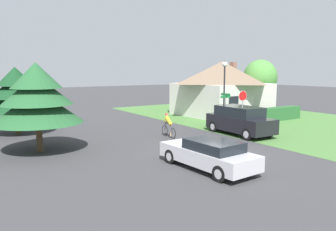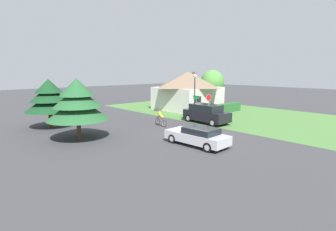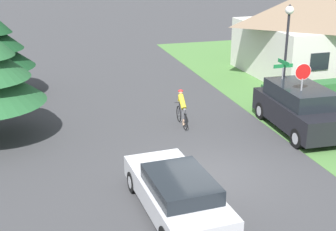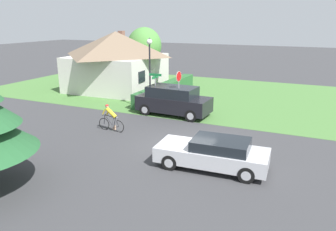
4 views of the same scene
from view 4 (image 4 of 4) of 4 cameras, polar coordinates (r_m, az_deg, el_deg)
The scene contains 11 objects.
ground_plane at distance 16.39m, azimuth 3.20°, elevation -5.47°, with size 140.00×140.00×0.00m, color #38383A.
grass_verge_right at distance 28.51m, azimuth 4.52°, elevation 3.97°, with size 16.00×36.00×0.01m, color #477538.
cottage_house at distance 30.01m, azimuth -8.94°, elevation 9.59°, with size 8.18×7.86×5.13m.
hedge_row at distance 27.07m, azimuth -0.24°, elevation 4.55°, with size 10.02×0.90×1.11m, color #285B2D.
sedan_left_lane at distance 14.01m, azimuth 7.93°, elevation -6.52°, with size 2.09×4.76×1.33m.
cyclist at distance 18.72m, azimuth -9.86°, elevation -0.51°, with size 0.44×1.73×1.55m.
parked_suv_right at distance 21.57m, azimuth 0.94°, elevation 2.60°, with size 2.24×4.87×1.90m.
stop_sign at distance 20.84m, azimuth 1.87°, elevation 5.24°, with size 0.66×0.09×2.99m.
street_lamp at distance 22.10m, azimuth -3.21°, elevation 9.65°, with size 0.37×0.37×4.96m.
street_name_sign at distance 21.69m, azimuth -2.21°, elevation 5.14°, with size 0.90×0.90×2.71m.
deciduous_tree_right at distance 34.64m, azimuth -4.13°, elevation 12.07°, with size 3.51×3.51×5.38m.
Camera 4 is at (-14.20, -5.47, 6.08)m, focal length 35.00 mm.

